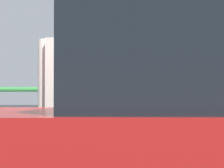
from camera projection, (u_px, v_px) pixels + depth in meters
parking_meter at (156, 91)px, 3.83m from camera, size 0.17×0.18×1.52m
pedestrian_at_meter at (76, 102)px, 3.95m from camera, size 0.66×0.40×1.75m
background_railing at (137, 113)px, 6.16m from camera, size 24.06×0.06×1.18m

